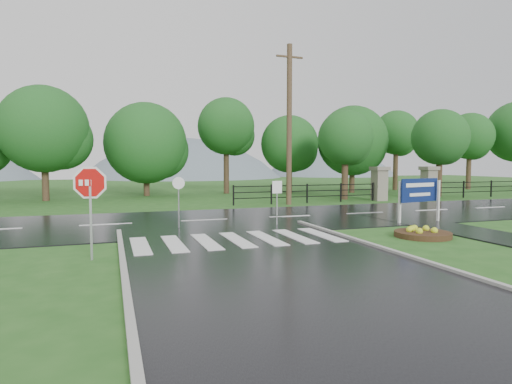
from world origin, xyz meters
name	(u,v)px	position (x,y,z in m)	size (l,w,h in m)	color
ground	(304,283)	(0.00, 0.00, 0.00)	(120.00, 120.00, 0.00)	#25571D
main_road	(204,221)	(0.00, 10.00, 0.00)	(90.00, 8.00, 0.04)	black
walkway	(470,232)	(8.50, 4.00, 0.00)	(2.20, 11.00, 0.04)	black
crosswalk	(237,240)	(0.00, 5.00, 0.06)	(6.50, 2.80, 0.02)	silver
pillar_west	(379,183)	(13.00, 16.00, 1.18)	(1.00, 1.00, 2.24)	gray
pillar_east	(429,182)	(17.00, 16.00, 1.18)	(1.00, 1.00, 2.24)	gray
fence_west	(307,191)	(7.75, 16.00, 0.72)	(9.58, 0.08, 1.20)	black
hills	(158,269)	(3.49, 65.00, -15.54)	(102.00, 48.00, 48.00)	slate
treeline	(179,196)	(1.00, 24.00, 0.00)	(83.20, 5.20, 10.00)	#18501D
stop_sign	(90,191)	(-4.29, 3.72, 1.81)	(1.13, 0.23, 2.59)	#939399
estate_billboard	(420,192)	(8.36, 6.55, 1.28)	(2.10, 0.44, 1.86)	silver
flower_bed	(423,233)	(6.18, 3.73, 0.14)	(1.86, 1.86, 0.37)	#332111
reg_sign_small	(277,193)	(2.40, 7.57, 1.31)	(0.40, 0.05, 1.80)	#939399
reg_sign_round	(179,195)	(-1.36, 8.22, 1.28)	(0.46, 0.10, 1.98)	#939399
utility_pole_east	(289,124)	(6.30, 15.50, 4.79)	(1.68, 0.31, 9.43)	#473523
entrance_tree_left	(345,138)	(11.28, 17.50, 4.16)	(3.68, 3.68, 6.04)	#3D2B1C
entrance_tree_right	(440,138)	(19.20, 17.50, 4.34)	(4.08, 4.08, 6.41)	#3D2B1C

